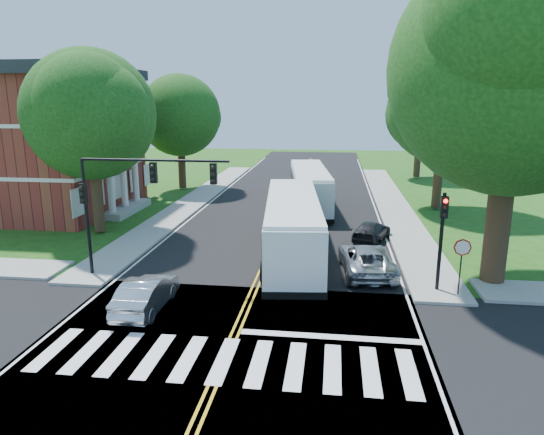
% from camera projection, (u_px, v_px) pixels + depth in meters
% --- Properties ---
extents(ground, '(140.00, 140.00, 0.00)m').
position_uv_depth(ground, '(227.00, 353.00, 16.57)').
color(ground, '#194912').
rests_on(ground, ground).
extents(road, '(14.00, 96.00, 0.01)m').
position_uv_depth(road, '(283.00, 223.00, 33.91)').
color(road, black).
rests_on(road, ground).
extents(cross_road, '(60.00, 12.00, 0.01)m').
position_uv_depth(cross_road, '(227.00, 353.00, 16.57)').
color(cross_road, black).
rests_on(cross_road, ground).
extents(center_line, '(0.36, 70.00, 0.01)m').
position_uv_depth(center_line, '(288.00, 211.00, 37.76)').
color(center_line, gold).
rests_on(center_line, road).
extents(edge_line_w, '(0.12, 70.00, 0.01)m').
position_uv_depth(edge_line_w, '(203.00, 208.00, 38.61)').
color(edge_line_w, silver).
rests_on(edge_line_w, road).
extents(edge_line_e, '(0.12, 70.00, 0.01)m').
position_uv_depth(edge_line_e, '(377.00, 213.00, 36.92)').
color(edge_line_e, silver).
rests_on(edge_line_e, road).
extents(crosswalk, '(12.60, 3.00, 0.01)m').
position_uv_depth(crosswalk, '(224.00, 360.00, 16.08)').
color(crosswalk, silver).
rests_on(crosswalk, road).
extents(stop_bar, '(6.60, 0.40, 0.01)m').
position_uv_depth(stop_bar, '(330.00, 337.00, 17.67)').
color(stop_bar, silver).
rests_on(stop_bar, road).
extents(sidewalk_nw, '(2.60, 40.00, 0.15)m').
position_uv_depth(sidewalk_nw, '(196.00, 200.00, 41.67)').
color(sidewalk_nw, gray).
rests_on(sidewalk_nw, ground).
extents(sidewalk_ne, '(2.60, 40.00, 0.15)m').
position_uv_depth(sidewalk_ne, '(393.00, 205.00, 39.61)').
color(sidewalk_ne, gray).
rests_on(sidewalk_ne, ground).
extents(tree_ne_big, '(10.80, 10.80, 14.91)m').
position_uv_depth(tree_ne_big, '(515.00, 71.00, 20.64)').
color(tree_ne_big, '#362115').
rests_on(tree_ne_big, ground).
extents(tree_west_near, '(8.00, 8.00, 11.40)m').
position_uv_depth(tree_west_near, '(90.00, 115.00, 29.70)').
color(tree_west_near, '#362115').
rests_on(tree_west_near, ground).
extents(tree_west_far, '(7.60, 7.60, 10.67)m').
position_uv_depth(tree_west_far, '(180.00, 116.00, 45.19)').
color(tree_west_far, '#362115').
rests_on(tree_west_far, ground).
extents(tree_east_mid, '(8.40, 8.40, 11.93)m').
position_uv_depth(tree_east_mid, '(444.00, 108.00, 36.41)').
color(tree_east_mid, '#362115').
rests_on(tree_east_mid, ground).
extents(tree_east_far, '(7.20, 7.20, 10.34)m').
position_uv_depth(tree_east_far, '(421.00, 115.00, 51.94)').
color(tree_east_far, '#362115').
rests_on(tree_east_far, ground).
extents(brick_building, '(20.00, 13.00, 10.80)m').
position_uv_depth(brick_building, '(3.00, 140.00, 37.28)').
color(brick_building, maroon).
rests_on(brick_building, ground).
extents(signal_nw, '(7.15, 0.46, 5.66)m').
position_uv_depth(signal_nw, '(131.00, 190.00, 22.45)').
color(signal_nw, black).
rests_on(signal_nw, ground).
extents(signal_ne, '(0.30, 0.46, 4.40)m').
position_uv_depth(signal_ne, '(442.00, 229.00, 21.05)').
color(signal_ne, black).
rests_on(signal_ne, ground).
extents(stop_sign, '(0.76, 0.08, 2.53)m').
position_uv_depth(stop_sign, '(462.00, 253.00, 20.73)').
color(stop_sign, black).
rests_on(stop_sign, ground).
extents(bus_lead, '(4.09, 13.03, 3.32)m').
position_uv_depth(bus_lead, '(292.00, 226.00, 26.32)').
color(bus_lead, silver).
rests_on(bus_lead, road).
extents(bus_follow, '(4.08, 12.37, 3.14)m').
position_uv_depth(bus_follow, '(309.00, 187.00, 38.57)').
color(bus_follow, silver).
rests_on(bus_follow, road).
extents(hatchback, '(1.46, 4.19, 1.38)m').
position_uv_depth(hatchback, '(146.00, 294.00, 19.84)').
color(hatchback, '#B4B7BC').
rests_on(hatchback, road).
extents(suv, '(2.87, 5.42, 1.45)m').
position_uv_depth(suv, '(367.00, 259.00, 24.00)').
color(suv, '#AEB0B5').
rests_on(suv, road).
extents(dark_sedan, '(2.86, 4.30, 1.16)m').
position_uv_depth(dark_sedan, '(371.00, 231.00, 29.71)').
color(dark_sedan, black).
rests_on(dark_sedan, road).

